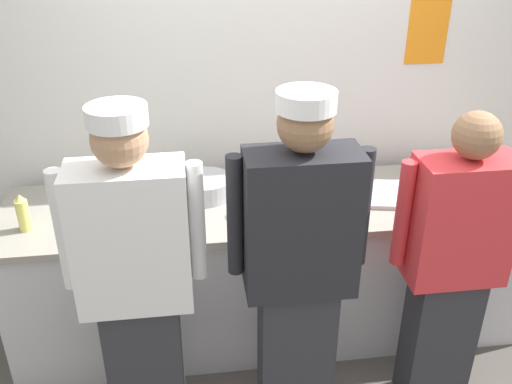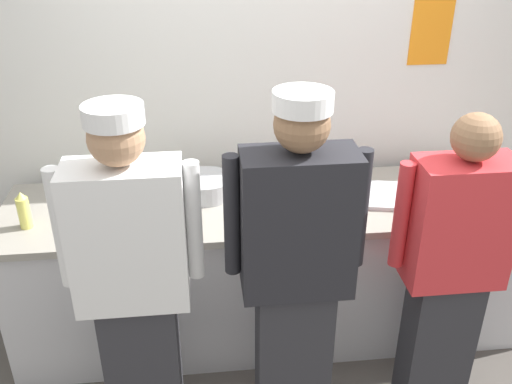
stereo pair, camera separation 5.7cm
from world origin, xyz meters
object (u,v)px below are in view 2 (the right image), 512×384
Objects in this scene: plate_stack_rear at (304,194)px; chef_far_right at (451,266)px; chef_near_left at (134,280)px; mixing_bowl_steel at (206,186)px; chef_center at (296,268)px; squeeze_bottle_secondary at (133,198)px; squeeze_bottle_primary at (24,211)px; ramekin_green_sauce at (166,222)px; sheet_tray at (380,195)px; deli_cup at (257,194)px; ramekin_orange_sauce at (240,213)px; plate_stack_front at (447,179)px.

chef_far_right is at bearing -47.70° from plate_stack_rear.
chef_far_right is (1.46, 0.05, -0.07)m from chef_near_left.
mixing_bowl_steel reaches higher than plate_stack_rear.
chef_center is 1.00m from squeeze_bottle_secondary.
squeeze_bottle_primary is 0.71m from ramekin_green_sauce.
chef_far_right is 3.01× the size of sheet_tray.
plate_stack_rear is 0.77× the size of mixing_bowl_steel.
chef_near_left is 17.14× the size of deli_cup.
plate_stack_rear is 2.32× the size of deli_cup.
chef_center is 8.68× the size of squeeze_bottle_primary.
chef_center reaches higher than deli_cup.
deli_cup is at bearing 97.67° from chef_center.
plate_stack_front is at bearing 11.53° from ramekin_orange_sauce.
sheet_tray is 1.35m from squeeze_bottle_secondary.
squeeze_bottle_primary is 2.17× the size of ramekin_orange_sauce.
ramekin_orange_sauce is at bearing -0.46° from squeeze_bottle_primary.
plate_stack_rear is at bearing 76.69° from chef_center.
chef_far_right is 17.35× the size of ramekin_orange_sauce.
chef_near_left reaches higher than chef_far_right.
sheet_tray is at bearing -1.65° from deli_cup.
deli_cup reaches higher than plate_stack_front.
chef_far_right is 8.20× the size of plate_stack_front.
squeeze_bottle_secondary is 0.24m from ramekin_green_sauce.
chef_near_left is 20.71× the size of ramekin_green_sauce.
squeeze_bottle_primary is 1.11× the size of squeeze_bottle_secondary.
chef_center is 8.91× the size of plate_stack_front.
plate_stack_front is 0.97× the size of squeeze_bottle_primary.
chef_center reaches higher than mixing_bowl_steel.
chef_far_right is 16.05× the size of deli_cup.
ramekin_green_sauce is 0.39m from ramekin_orange_sauce.
plate_stack_front is 1.14m from deli_cup.
sheet_tray is 2.95× the size of squeeze_bottle_secondary.
chef_center is at bearing -142.10° from plate_stack_front.
chef_far_right is 1.08m from ramekin_orange_sauce.
squeeze_bottle_primary is (-1.46, -0.14, 0.06)m from plate_stack_rear.
squeeze_bottle_secondary reaches higher than ramekin_orange_sauce.
plate_stack_front is at bearing 16.23° from sheet_tray.
chef_far_right is at bearing -27.52° from ramekin_orange_sauce.
chef_near_left is 9.50× the size of squeeze_bottle_secondary.
deli_cup is (0.49, 0.20, 0.03)m from ramekin_green_sauce.
squeeze_bottle_secondary is 0.57m from ramekin_orange_sauce.
squeeze_bottle_primary reaches higher than deli_cup.
plate_stack_front is 2.34m from squeeze_bottle_primary.
chef_center is 21.07× the size of ramekin_green_sauce.
chef_near_left is at bearing -104.09° from ramekin_green_sauce.
chef_center is 1.32m from plate_stack_front.
chef_center reaches higher than plate_stack_front.
squeeze_bottle_primary reaches higher than ramekin_orange_sauce.
plate_stack_rear is at bearing 177.17° from sheet_tray.
plate_stack_front is at bearing 24.60° from chef_near_left.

